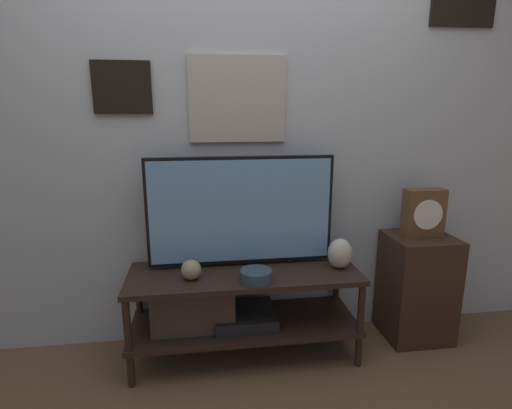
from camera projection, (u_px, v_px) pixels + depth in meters
The scene contains 9 objects.
ground_plane at pixel (251, 383), 2.17m from camera, with size 12.00×12.00×0.00m, color brown.
wall_back at pixel (238, 126), 2.40m from camera, with size 6.40×0.08×2.70m.
media_console at pixel (226, 304), 2.34m from camera, with size 1.33×0.47×0.54m.
television at pixel (241, 211), 2.33m from camera, with size 1.09×0.05×0.66m.
vase_urn_stoneware at pixel (340, 253), 2.35m from camera, with size 0.15×0.13×0.18m.
vase_wide_bowl at pixel (256, 276), 2.18m from camera, with size 0.18×0.18×0.06m.
vase_round_glass at pixel (191, 270), 2.20m from camera, with size 0.11×0.11×0.11m.
side_table at pixel (417, 287), 2.57m from camera, with size 0.40×0.36×0.68m.
mantel_clock at pixel (424, 213), 2.47m from camera, with size 0.25×0.11×0.30m.
Camera 1 is at (-0.24, -1.87, 1.45)m, focal length 28.00 mm.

